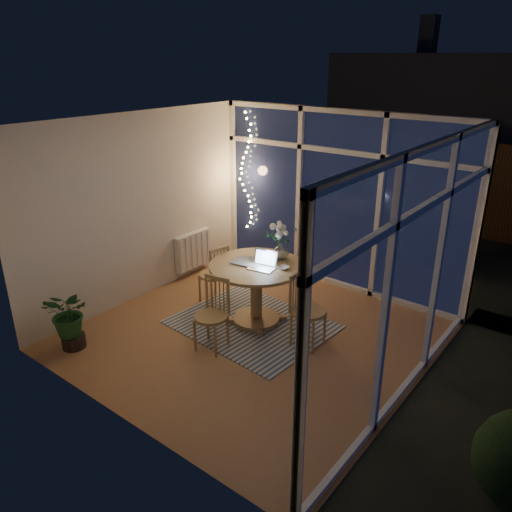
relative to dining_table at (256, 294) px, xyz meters
name	(u,v)px	position (x,y,z in m)	size (l,w,h in m)	color
floor	(254,335)	(0.19, -0.28, -0.41)	(4.00, 4.00, 0.00)	#9A6343
ceiling	(254,123)	(0.19, -0.28, 2.19)	(4.00, 4.00, 0.00)	white
wall_back	(339,201)	(0.19, 1.72, 0.89)	(4.00, 0.04, 2.60)	silver
wall_front	(112,300)	(0.19, -2.28, 0.89)	(4.00, 0.04, 2.60)	silver
wall_left	(141,208)	(-1.81, -0.28, 0.89)	(0.04, 4.00, 2.60)	silver
wall_right	(422,283)	(2.19, -0.28, 0.89)	(0.04, 4.00, 2.60)	silver
window_wall_back	(338,201)	(0.19, 1.68, 0.89)	(4.00, 0.10, 2.60)	silver
window_wall_right	(418,282)	(2.15, -0.28, 0.89)	(0.10, 4.00, 2.60)	silver
radiator	(193,250)	(-1.75, 0.62, -0.01)	(0.10, 0.70, 0.58)	silver
fairy_lights	(246,172)	(-1.46, 1.60, 1.12)	(0.24, 0.10, 1.85)	#FFD166
garden_patio	(434,240)	(0.69, 4.72, -0.47)	(12.00, 6.00, 0.10)	black
garden_fence	(424,182)	(0.19, 5.22, 0.49)	(11.00, 0.08, 1.80)	#342113
neighbour_roof	(492,104)	(0.49, 8.22, 1.79)	(7.00, 3.00, 2.20)	#35383F
garden_shrubs	(335,222)	(-0.61, 3.12, 0.04)	(0.90, 0.90, 0.90)	black
rug	(252,324)	(0.00, -0.10, -0.40)	(1.92, 1.54, 0.01)	beige
dining_table	(256,294)	(0.00, 0.00, 0.00)	(1.20, 1.20, 0.82)	#A17C48
chair_left	(213,273)	(-0.83, 0.08, 0.03)	(0.41, 0.41, 0.89)	#A17C48
chair_right	(309,310)	(0.83, -0.05, 0.06)	(0.43, 0.43, 0.94)	#A17C48
chair_front	(211,315)	(-0.03, -0.83, 0.04)	(0.42, 0.42, 0.90)	#A17C48
laptop	(262,260)	(0.13, -0.06, 0.52)	(0.31, 0.27, 0.23)	silver
flower_vase	(281,251)	(0.13, 0.35, 0.51)	(0.20, 0.20, 0.21)	white
bowl	(283,268)	(0.35, 0.09, 0.43)	(0.15, 0.15, 0.04)	white
newspapers	(249,261)	(-0.13, 0.02, 0.42)	(0.38, 0.29, 0.02)	silver
phone	(254,267)	(0.03, -0.08, 0.41)	(0.12, 0.06, 0.01)	black
potted_plant	(70,319)	(-1.35, -1.84, -0.03)	(0.54, 0.47, 0.76)	#1A4820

